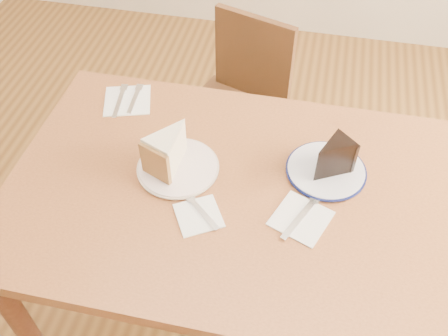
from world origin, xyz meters
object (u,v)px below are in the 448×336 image
at_px(carrot_cake, 172,149).
at_px(chocolate_cake, 330,160).
at_px(table, 230,211).
at_px(plate_navy, 326,170).
at_px(chair_far, 237,109).
at_px(plate_cream, 178,168).

distance_m(carrot_cake, chocolate_cake, 0.42).
bearing_deg(table, plate_navy, 24.82).
height_order(plate_navy, chocolate_cake, chocolate_cake).
xyz_separation_m(plate_navy, carrot_cake, (-0.42, -0.06, 0.06)).
xyz_separation_m(table, chair_far, (-0.11, 0.67, -0.21)).
xyz_separation_m(plate_navy, chocolate_cake, (0.00, -0.01, 0.05)).
height_order(chair_far, chocolate_cake, chocolate_cake).
bearing_deg(chocolate_cake, plate_cream, 51.36).
xyz_separation_m(plate_cream, carrot_cake, (-0.02, 0.01, 0.06)).
height_order(chair_far, plate_cream, chair_far).
xyz_separation_m(carrot_cake, chocolate_cake, (0.42, 0.05, -0.00)).
xyz_separation_m(table, carrot_cake, (-0.17, 0.05, 0.16)).
bearing_deg(carrot_cake, chair_far, 106.88).
relative_size(table, plate_navy, 5.71).
bearing_deg(plate_cream, table, -13.91).
height_order(chair_far, plate_navy, chair_far).
xyz_separation_m(table, chocolate_cake, (0.25, 0.10, 0.16)).
height_order(plate_navy, carrot_cake, carrot_cake).
distance_m(chair_far, plate_navy, 0.73).
bearing_deg(carrot_cake, table, 6.28).
relative_size(chair_far, plate_navy, 3.78).
distance_m(plate_cream, plate_navy, 0.41).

